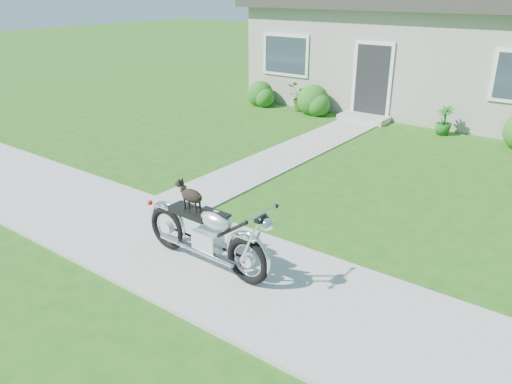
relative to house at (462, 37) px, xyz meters
The scene contains 8 objects.
ground 12.19m from the house, 89.99° to the right, with size 80.00×80.00×0.00m, color #235114.
sidewalk 12.18m from the house, 89.99° to the right, with size 24.00×2.20×0.04m, color #9E9B93.
walkway 7.47m from the house, 102.09° to the right, with size 1.20×8.00×0.03m, color #9E9B93.
house is the anchor object (origin of this frame).
shrub_row 3.92m from the house, 84.74° to the right, with size 10.89×0.98×0.98m.
potted_plant_left 5.29m from the house, 136.41° to the right, with size 0.76×0.66×0.85m, color #285616.
potted_plant_right 3.96m from the house, 77.01° to the right, with size 0.42×0.42×0.75m, color #1A5C19.
motorcycle_with_dog 12.26m from the house, 88.23° to the right, with size 2.22×0.60×1.16m.
Camera 1 is at (4.52, -4.56, 3.64)m, focal length 35.00 mm.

